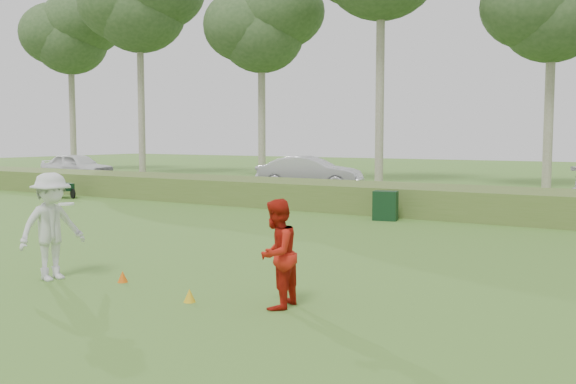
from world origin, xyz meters
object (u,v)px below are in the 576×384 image
Objects in this scene: cone_yellow at (190,295)px; utility_cabinet at (385,206)px; player_white at (52,226)px; player_red at (277,254)px; car_mid at (310,173)px; car_left at (77,166)px; cone_orange at (123,277)px.

utility_cabinet reaches higher than cone_yellow.
player_white reaches higher than cone_yellow.
utility_cabinet is (-1.16, 10.44, 0.34)m from cone_yellow.
car_mid is (-9.29, 17.49, 0.03)m from player_red.
utility_cabinet is (1.90, 10.50, -0.50)m from player_white.
player_red is 1.55m from cone_yellow.
cone_yellow is 0.04× the size of car_mid.
car_left is at bearing 56.94° from player_white.
player_white reaches higher than cone_orange.
cone_orange is (1.21, 0.49, -0.85)m from player_white.
player_white is at bearing -111.77° from utility_cabinet.
cone_orange is at bearing -59.58° from player_white.
utility_cabinet is 0.19× the size of car_mid.
car_mid is at bearing 23.65° from player_white.
cone_yellow is at bearing -80.55° from player_white.
cone_orange is 26.98m from car_left.
player_white is 2.14× the size of utility_cabinet.
player_red is 1.82× the size of utility_cabinet.
car_mid is (-4.90, 17.96, -0.11)m from player_white.
car_mid is (-7.97, 17.91, 0.74)m from cone_yellow.
cone_orange is 0.04× the size of car_mid.
player_red reaches higher than cone_orange.
utility_cabinet is at bearing 96.36° from cone_yellow.
cone_orange is 0.96× the size of cone_yellow.
utility_cabinet is 10.11m from car_mid.
car_left is at bearing 76.49° from car_mid.
player_red is at bearing -129.36° from car_left.
cone_yellow reaches higher than cone_orange.
player_red is 29.51m from car_left.
car_mid reaches higher than utility_cabinet.
player_red is at bearing -75.47° from player_white.
cone_yellow is at bearing -78.79° from player_red.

